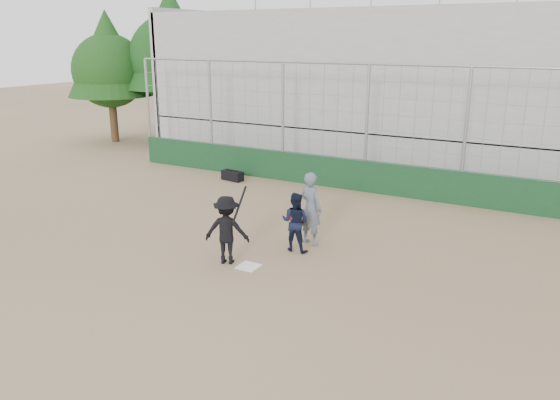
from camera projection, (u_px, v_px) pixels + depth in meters
The scene contains 10 objects.
ground at pixel (249, 267), 11.82m from camera, with size 90.00×90.00×0.00m, color brown.
home_plate at pixel (249, 266), 11.82m from camera, with size 0.44×0.44×0.02m, color white.
backstop at pixel (365, 162), 17.41m from camera, with size 18.10×0.25×4.04m.
bleachers at pixel (413, 88), 20.99m from camera, with size 20.25×6.70×6.98m.
tree_left at pixel (172, 46), 24.90m from camera, with size 4.48×4.48×7.00m.
tree_right at pixel (109, 61), 24.98m from camera, with size 3.84×3.84×6.00m.
batter_at_plate at pixel (227, 230), 11.85m from camera, with size 1.12×0.88×1.70m.
catcher_crouched at pixel (295, 231), 12.57m from camera, with size 0.69×0.54×0.98m.
umpire at pixel (311, 212), 12.94m from camera, with size 0.65×0.42×1.59m, color #535E6A.
equipment_bag at pixel (232, 176), 18.93m from camera, with size 0.83×0.45×0.38m.
Camera 1 is at (5.89, -9.21, 4.77)m, focal length 35.00 mm.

